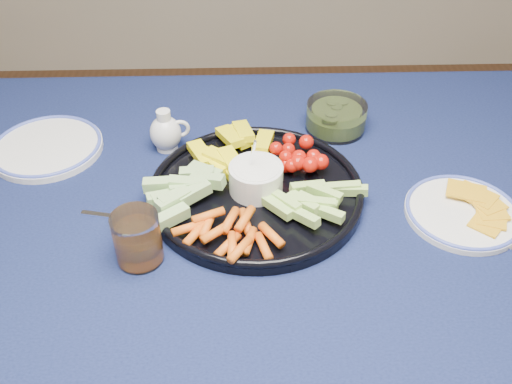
{
  "coord_description": "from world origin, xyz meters",
  "views": [
    {
      "loc": [
        -0.04,
        -0.75,
        1.43
      ],
      "look_at": [
        -0.01,
        0.06,
        0.76
      ],
      "focal_mm": 40.0,
      "sensor_mm": 36.0,
      "label": 1
    }
  ],
  "objects_px": {
    "dining_table": "(263,253)",
    "crudite_platter": "(254,188)",
    "pickle_bowl": "(336,118)",
    "creamer_pitcher": "(166,132)",
    "juice_tumbler": "(138,241)",
    "side_plate_extra": "(47,147)",
    "cheese_plate": "(463,211)"
  },
  "relations": [
    {
      "from": "creamer_pitcher",
      "to": "cheese_plate",
      "type": "distance_m",
      "value": 0.59
    },
    {
      "from": "creamer_pitcher",
      "to": "pickle_bowl",
      "type": "bearing_deg",
      "value": 9.88
    },
    {
      "from": "cheese_plate",
      "to": "side_plate_extra",
      "type": "bearing_deg",
      "value": 164.27
    },
    {
      "from": "crudite_platter",
      "to": "pickle_bowl",
      "type": "height_order",
      "value": "crudite_platter"
    },
    {
      "from": "pickle_bowl",
      "to": "cheese_plate",
      "type": "distance_m",
      "value": 0.34
    },
    {
      "from": "crudite_platter",
      "to": "cheese_plate",
      "type": "height_order",
      "value": "crudite_platter"
    },
    {
      "from": "crudite_platter",
      "to": "juice_tumbler",
      "type": "xyz_separation_m",
      "value": [
        -0.19,
        -0.15,
        0.02
      ]
    },
    {
      "from": "dining_table",
      "to": "crudite_platter",
      "type": "xyz_separation_m",
      "value": [
        -0.01,
        0.06,
        0.11
      ]
    },
    {
      "from": "creamer_pitcher",
      "to": "cheese_plate",
      "type": "xyz_separation_m",
      "value": [
        0.54,
        -0.22,
        -0.03
      ]
    },
    {
      "from": "dining_table",
      "to": "crudite_platter",
      "type": "distance_m",
      "value": 0.13
    },
    {
      "from": "crudite_platter",
      "to": "side_plate_extra",
      "type": "relative_size",
      "value": 1.77
    },
    {
      "from": "crudite_platter",
      "to": "cheese_plate",
      "type": "distance_m",
      "value": 0.38
    },
    {
      "from": "pickle_bowl",
      "to": "juice_tumbler",
      "type": "bearing_deg",
      "value": -134.92
    },
    {
      "from": "crudite_platter",
      "to": "side_plate_extra",
      "type": "bearing_deg",
      "value": 159.06
    },
    {
      "from": "pickle_bowl",
      "to": "creamer_pitcher",
      "type": "bearing_deg",
      "value": -170.12
    },
    {
      "from": "creamer_pitcher",
      "to": "juice_tumbler",
      "type": "xyz_separation_m",
      "value": [
        -0.02,
        -0.31,
        0.0
      ]
    },
    {
      "from": "crudite_platter",
      "to": "juice_tumbler",
      "type": "height_order",
      "value": "crudite_platter"
    },
    {
      "from": "dining_table",
      "to": "juice_tumbler",
      "type": "relative_size",
      "value": 18.29
    },
    {
      "from": "dining_table",
      "to": "pickle_bowl",
      "type": "height_order",
      "value": "pickle_bowl"
    },
    {
      "from": "creamer_pitcher",
      "to": "side_plate_extra",
      "type": "distance_m",
      "value": 0.25
    },
    {
      "from": "pickle_bowl",
      "to": "side_plate_extra",
      "type": "xyz_separation_m",
      "value": [
        -0.6,
        -0.06,
        -0.02
      ]
    },
    {
      "from": "dining_table",
      "to": "juice_tumbler",
      "type": "bearing_deg",
      "value": -156.67
    },
    {
      "from": "crudite_platter",
      "to": "creamer_pitcher",
      "type": "xyz_separation_m",
      "value": [
        -0.17,
        0.16,
        0.02
      ]
    },
    {
      "from": "crudite_platter",
      "to": "creamer_pitcher",
      "type": "relative_size",
      "value": 4.43
    },
    {
      "from": "crudite_platter",
      "to": "cheese_plate",
      "type": "xyz_separation_m",
      "value": [
        0.37,
        -0.06,
        -0.01
      ]
    },
    {
      "from": "crudite_platter",
      "to": "creamer_pitcher",
      "type": "bearing_deg",
      "value": 136.99
    },
    {
      "from": "creamer_pitcher",
      "to": "cheese_plate",
      "type": "relative_size",
      "value": 0.44
    },
    {
      "from": "pickle_bowl",
      "to": "cheese_plate",
      "type": "height_order",
      "value": "pickle_bowl"
    },
    {
      "from": "juice_tumbler",
      "to": "side_plate_extra",
      "type": "xyz_separation_m",
      "value": [
        -0.23,
        0.31,
        -0.03
      ]
    },
    {
      "from": "dining_table",
      "to": "cheese_plate",
      "type": "bearing_deg",
      "value": -0.28
    },
    {
      "from": "dining_table",
      "to": "cheese_plate",
      "type": "relative_size",
      "value": 8.17
    },
    {
      "from": "crudite_platter",
      "to": "cheese_plate",
      "type": "bearing_deg",
      "value": -9.48
    }
  ]
}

